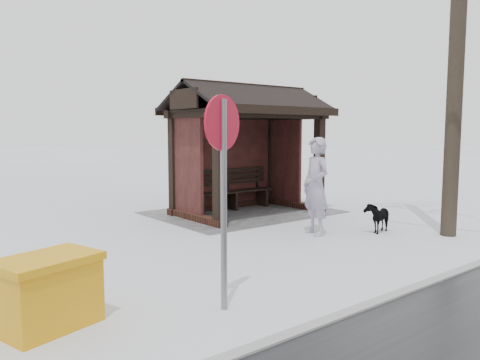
% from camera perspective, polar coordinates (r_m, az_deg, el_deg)
% --- Properties ---
extents(ground, '(120.00, 120.00, 0.00)m').
position_cam_1_polar(ground, '(11.29, 0.97, -4.12)').
color(ground, silver).
rests_on(ground, ground).
extents(trampled_patch, '(4.20, 3.20, 0.02)m').
position_cam_1_polar(trampled_patch, '(11.44, 0.33, -3.94)').
color(trampled_patch, gray).
rests_on(trampled_patch, ground).
extents(bus_shelter, '(3.60, 2.40, 3.09)m').
position_cam_1_polar(bus_shelter, '(11.24, 0.47, 6.93)').
color(bus_shelter, '#331812').
rests_on(bus_shelter, ground).
extents(pedestrian, '(0.60, 0.77, 1.87)m').
position_cam_1_polar(pedestrian, '(9.01, 9.23, -0.76)').
color(pedestrian, '#9F93AC').
rests_on(pedestrian, ground).
extents(dog, '(0.77, 0.49, 0.60)m').
position_cam_1_polar(dog, '(9.61, 16.43, -4.32)').
color(dog, black).
rests_on(dog, ground).
extents(grit_bin, '(1.10, 0.90, 0.74)m').
position_cam_1_polar(grit_bin, '(5.20, -22.36, -12.47)').
color(grit_bin, orange).
rests_on(grit_bin, ground).
extents(road_sign, '(0.59, 0.21, 2.37)m').
position_cam_1_polar(road_sign, '(5.07, -2.12, 2.89)').
color(road_sign, slate).
rests_on(road_sign, ground).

